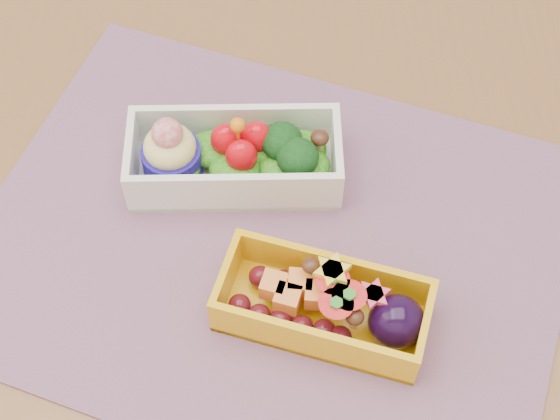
{
  "coord_description": "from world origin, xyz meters",
  "views": [
    {
      "loc": [
        -0.02,
        -0.36,
        1.3
      ],
      "look_at": [
        -0.02,
        -0.03,
        0.79
      ],
      "focal_mm": 53.29,
      "sensor_mm": 36.0,
      "label": 1
    }
  ],
  "objects_px": {
    "bento_yellow": "(328,306)",
    "bento_white": "(234,158)",
    "table": "(305,271)",
    "placemat": "(270,243)"
  },
  "relations": [
    {
      "from": "table",
      "to": "bento_white",
      "type": "height_order",
      "value": "bento_white"
    },
    {
      "from": "table",
      "to": "bento_yellow",
      "type": "height_order",
      "value": "bento_yellow"
    },
    {
      "from": "placemat",
      "to": "bento_yellow",
      "type": "relative_size",
      "value": 2.75
    },
    {
      "from": "table",
      "to": "placemat",
      "type": "relative_size",
      "value": 2.71
    },
    {
      "from": "bento_white",
      "to": "bento_yellow",
      "type": "distance_m",
      "value": 0.15
    },
    {
      "from": "table",
      "to": "bento_white",
      "type": "bearing_deg",
      "value": 150.7
    },
    {
      "from": "table",
      "to": "placemat",
      "type": "bearing_deg",
      "value": -134.5
    },
    {
      "from": "table",
      "to": "bento_white",
      "type": "xyz_separation_m",
      "value": [
        -0.06,
        0.03,
        0.12
      ]
    },
    {
      "from": "bento_white",
      "to": "bento_yellow",
      "type": "xyz_separation_m",
      "value": [
        0.07,
        -0.13,
        -0.0
      ]
    },
    {
      "from": "bento_yellow",
      "to": "bento_white",
      "type": "bearing_deg",
      "value": 135.16
    }
  ]
}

